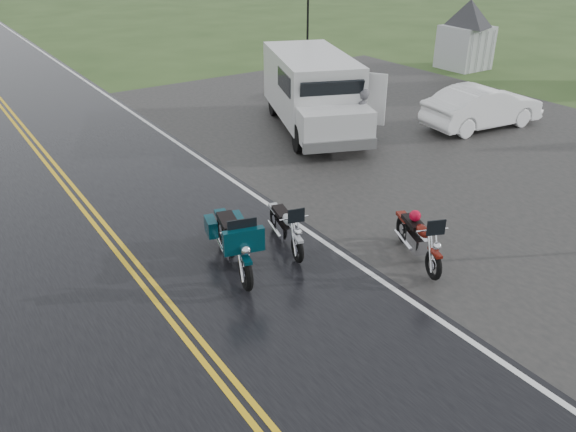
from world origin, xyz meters
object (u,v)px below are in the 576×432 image
at_px(person_at_van, 361,119).
at_px(motorcycle_red, 435,254).
at_px(motorcycle_teal, 245,259).
at_px(sedan_white, 483,108).
at_px(motorcycle_silver, 298,240).
at_px(visitor_center, 469,17).
at_px(van_white, 300,113).
at_px(lamp_post_far_right, 308,30).

bearing_deg(person_at_van, motorcycle_red, 35.12).
relative_size(motorcycle_teal, sedan_white, 0.56).
bearing_deg(motorcycle_silver, person_at_van, 54.21).
bearing_deg(motorcycle_teal, motorcycle_red, -13.59).
bearing_deg(sedan_white, visitor_center, -39.22).
height_order(visitor_center, motorcycle_silver, visitor_center).
height_order(motorcycle_teal, van_white, van_white).
distance_m(motorcycle_red, motorcycle_teal, 3.62).
distance_m(motorcycle_teal, lamp_post_far_right, 17.74).
xyz_separation_m(motorcycle_red, lamp_post_far_right, (8.12, 15.34, 1.45)).
relative_size(motorcycle_red, person_at_van, 1.12).
relative_size(visitor_center, sedan_white, 3.72).
xyz_separation_m(van_white, person_at_van, (1.83, -0.69, -0.34)).
bearing_deg(motorcycle_silver, lamp_post_far_right, 68.38).
distance_m(visitor_center, van_white, 14.37).
distance_m(motorcycle_red, motorcycle_silver, 2.69).
height_order(motorcycle_red, sedan_white, sedan_white).
xyz_separation_m(motorcycle_teal, van_white, (5.11, 5.49, 0.55)).
distance_m(motorcycle_teal, van_white, 7.52).
bearing_deg(lamp_post_far_right, visitor_center, -23.08).
xyz_separation_m(motorcycle_teal, sedan_white, (11.68, 3.96, -0.01)).
xyz_separation_m(visitor_center, van_white, (-13.41, -5.04, -1.14)).
bearing_deg(van_white, sedan_white, 8.74).
bearing_deg(sedan_white, van_white, 83.78).
distance_m(van_white, lamp_post_far_right, 10.24).
xyz_separation_m(sedan_white, lamp_post_far_right, (-0.38, 9.65, 1.35)).
relative_size(motorcycle_red, motorcycle_teal, 0.85).
bearing_deg(lamp_post_far_right, motorcycle_silver, -126.64).
relative_size(visitor_center, lamp_post_far_right, 3.89).
bearing_deg(sedan_white, motorcycle_teal, 115.66).
relative_size(motorcycle_red, lamp_post_far_right, 0.50).
distance_m(motorcycle_teal, motorcycle_silver, 1.40).
relative_size(visitor_center, motorcycle_red, 7.82).
bearing_deg(lamp_post_far_right, van_white, -127.30).
bearing_deg(motorcycle_silver, sedan_white, 34.76).
height_order(person_at_van, lamp_post_far_right, lamp_post_far_right).
relative_size(person_at_van, lamp_post_far_right, 0.45).
bearing_deg(motorcycle_silver, van_white, 69.43).
height_order(motorcycle_red, motorcycle_teal, motorcycle_teal).
relative_size(van_white, lamp_post_far_right, 1.56).
xyz_separation_m(visitor_center, lamp_post_far_right, (-7.22, 3.08, -0.34)).
distance_m(visitor_center, sedan_white, 9.64).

